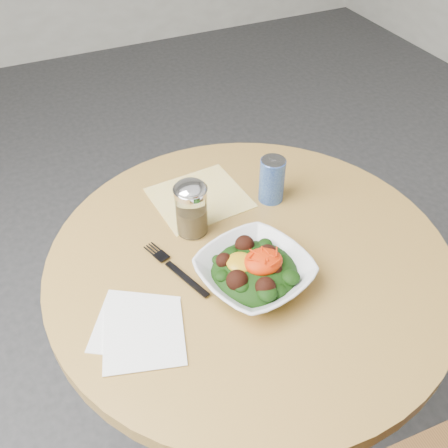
# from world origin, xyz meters

# --- Properties ---
(ground) EXTENTS (6.00, 6.00, 0.00)m
(ground) POSITION_xyz_m (0.00, 0.00, 0.00)
(ground) COLOR #303033
(ground) RESTS_ON ground
(table) EXTENTS (0.90, 0.90, 0.75)m
(table) POSITION_xyz_m (0.00, 0.00, 0.55)
(table) COLOR black
(table) RESTS_ON ground
(cloth_napkin) EXTENTS (0.24, 0.22, 0.00)m
(cloth_napkin) POSITION_xyz_m (-0.03, 0.23, 0.75)
(cloth_napkin) COLOR #DDAB0B
(cloth_napkin) RESTS_ON table
(paper_napkins) EXTENTS (0.21, 0.23, 0.00)m
(paper_napkins) POSITION_xyz_m (-0.28, -0.09, 0.75)
(paper_napkins) COLOR white
(paper_napkins) RESTS_ON table
(salad_bowl) EXTENTS (0.27, 0.27, 0.08)m
(salad_bowl) POSITION_xyz_m (-0.03, -0.07, 0.78)
(salad_bowl) COLOR white
(salad_bowl) RESTS_ON table
(fork) EXTENTS (0.08, 0.20, 0.00)m
(fork) POSITION_xyz_m (-0.17, 0.03, 0.76)
(fork) COLOR black
(fork) RESTS_ON table
(spice_shaker) EXTENTS (0.08, 0.08, 0.14)m
(spice_shaker) POSITION_xyz_m (-0.09, 0.13, 0.82)
(spice_shaker) COLOR silver
(spice_shaker) RESTS_ON table
(beverage_can) EXTENTS (0.06, 0.06, 0.12)m
(beverage_can) POSITION_xyz_m (0.14, 0.15, 0.81)
(beverage_can) COLOR navy
(beverage_can) RESTS_ON table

